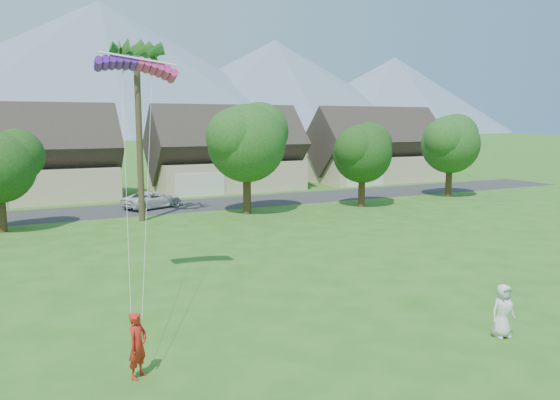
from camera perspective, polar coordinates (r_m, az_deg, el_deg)
ground at (r=16.39m, az=16.43°, el=-17.94°), size 500.00×500.00×0.00m
street at (r=46.38m, az=-13.20°, el=-0.82°), size 90.00×7.00×0.01m
kite_flyer at (r=16.24m, az=-14.66°, el=-14.46°), size 0.81×0.80×1.89m
watcher at (r=19.90m, az=22.26°, el=-10.66°), size 0.95×0.68×1.81m
parked_car at (r=46.30m, az=-13.14°, el=0.04°), size 5.59×4.18×1.41m
mountain_ridge at (r=272.35m, az=-22.30°, el=12.27°), size 540.00×240.00×70.00m
houses_row at (r=54.86m, az=-14.95°, el=4.11°), size 72.75×8.19×8.86m
tree_row at (r=39.71m, az=-13.05°, el=4.79°), size 62.27×6.67×8.45m
fan_palm at (r=40.30m, az=-14.80°, el=14.62°), size 3.00×3.00×13.80m
parafoil_kite at (r=23.20m, az=-14.74°, el=13.60°), size 3.26×1.18×0.50m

